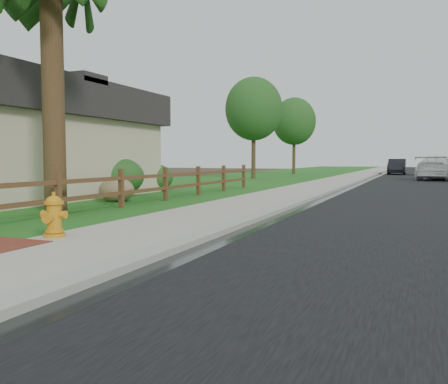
% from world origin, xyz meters
% --- Properties ---
extents(ground, '(120.00, 120.00, 0.00)m').
position_xyz_m(ground, '(0.00, 0.00, 0.00)').
color(ground, '#34281C').
extents(road, '(8.00, 90.00, 0.02)m').
position_xyz_m(road, '(4.60, 35.00, 0.01)').
color(road, black).
rests_on(road, ground).
extents(curb, '(0.40, 90.00, 0.12)m').
position_xyz_m(curb, '(0.40, 35.00, 0.06)').
color(curb, '#9B988D').
rests_on(curb, ground).
extents(wet_gutter, '(0.50, 90.00, 0.00)m').
position_xyz_m(wet_gutter, '(0.75, 35.00, 0.02)').
color(wet_gutter, black).
rests_on(wet_gutter, road).
extents(sidewalk, '(2.20, 90.00, 0.10)m').
position_xyz_m(sidewalk, '(-0.90, 35.00, 0.05)').
color(sidewalk, '#A49B8F').
rests_on(sidewalk, ground).
extents(grass_strip, '(1.60, 90.00, 0.06)m').
position_xyz_m(grass_strip, '(-2.80, 35.00, 0.03)').
color(grass_strip, '#225C1A').
rests_on(grass_strip, ground).
extents(lawn_near, '(9.00, 90.00, 0.04)m').
position_xyz_m(lawn_near, '(-8.00, 35.00, 0.02)').
color(lawn_near, '#225C1A').
rests_on(lawn_near, ground).
extents(ranch_fence, '(0.12, 16.92, 1.10)m').
position_xyz_m(ranch_fence, '(-3.60, 6.40, 0.62)').
color(ranch_fence, '#4A2D18').
rests_on(ranch_fence, ground).
extents(fire_hydrant, '(0.48, 0.39, 0.73)m').
position_xyz_m(fire_hydrant, '(-1.70, 0.55, 0.44)').
color(fire_hydrant, '#C07616').
rests_on(fire_hydrant, sidewalk).
extents(white_suv, '(3.34, 5.65, 1.54)m').
position_xyz_m(white_suv, '(5.01, 28.12, 0.79)').
color(white_suv, white).
rests_on(white_suv, road).
extents(dark_car_far, '(1.45, 4.12, 1.36)m').
position_xyz_m(dark_car_far, '(2.00, 38.74, 0.70)').
color(dark_car_far, black).
rests_on(dark_car_far, road).
extents(boulder, '(1.40, 1.23, 0.78)m').
position_xyz_m(boulder, '(-4.96, 6.91, 0.39)').
color(boulder, olive).
rests_on(boulder, ground).
extents(shrub_c, '(1.95, 1.95, 1.17)m').
position_xyz_m(shrub_c, '(-6.50, 11.76, 0.58)').
color(shrub_c, '#1D4016').
rests_on(shrub_c, ground).
extents(shrub_d, '(2.55, 2.55, 1.45)m').
position_xyz_m(shrub_d, '(-6.50, 9.01, 0.72)').
color(shrub_d, '#1D4016').
rests_on(shrub_d, ground).
extents(tree_near_left, '(3.86, 3.86, 6.84)m').
position_xyz_m(tree_near_left, '(-6.60, 25.00, 4.70)').
color(tree_near_left, '#3B2518').
rests_on(tree_near_left, ground).
extents(tree_mid_left, '(3.74, 3.74, 6.69)m').
position_xyz_m(tree_mid_left, '(-6.37, 35.30, 4.62)').
color(tree_mid_left, '#3B2518').
rests_on(tree_mid_left, ground).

